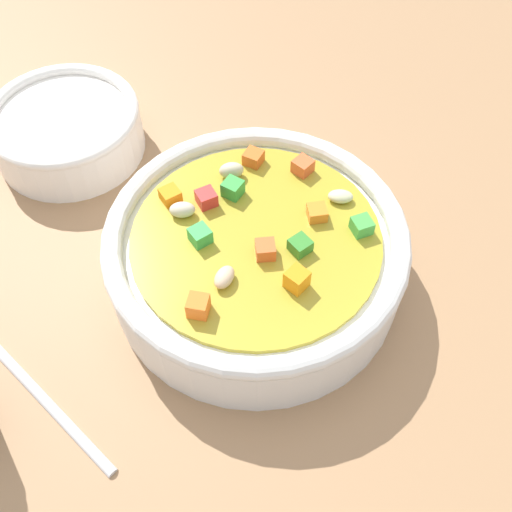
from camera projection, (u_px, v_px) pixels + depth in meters
The scene contains 4 objects.
ground_plane at pixel (256, 285), 45.29cm from camera, with size 140.00×140.00×2.00cm, color #9E754F.
soup_bowl_main at pixel (256, 253), 42.06cm from camera, with size 20.80×20.80×6.27cm.
spoon at pixel (115, 475), 35.69cm from camera, with size 20.07×10.22×0.97cm.
side_bowl_small at pixel (66, 129), 50.48cm from camera, with size 12.62×12.62×4.42cm.
Camera 1 is at (-22.83, 9.64, 36.97)cm, focal length 42.33 mm.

